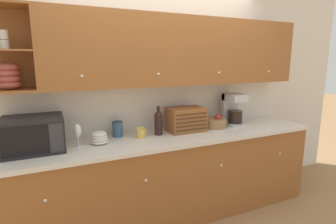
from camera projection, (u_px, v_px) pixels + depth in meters
ground_plane at (160, 201)px, 3.26m from camera, size 24.00×24.00×0.00m
wall_back at (159, 97)px, 3.03m from camera, size 5.73×0.06×2.60m
counter_unit at (172, 176)px, 2.88m from camera, size 3.35×0.68×0.93m
backsplash_panel at (160, 106)px, 3.02m from camera, size 3.33×0.01×0.52m
upper_cabinets at (178, 52)px, 2.82m from camera, size 3.33×0.34×0.72m
microwave at (34, 134)px, 2.28m from camera, size 0.49×0.41×0.30m
wine_glass at (78, 131)px, 2.38m from camera, size 0.07×0.07×0.22m
bowl_stack_on_counter at (99, 138)px, 2.49m from camera, size 0.17×0.17×0.12m
storage_canister at (118, 129)px, 2.72m from camera, size 0.11×0.11×0.16m
mug at (141, 133)px, 2.69m from camera, size 0.10×0.09×0.10m
wine_bottle at (158, 122)px, 2.78m from camera, size 0.08×0.08×0.31m
bread_box at (186, 119)px, 2.92m from camera, size 0.41×0.27×0.27m
fruit_basket at (214, 123)px, 3.11m from camera, size 0.29×0.29×0.16m
coffee_maker at (233, 109)px, 3.21m from camera, size 0.22×0.25×0.38m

